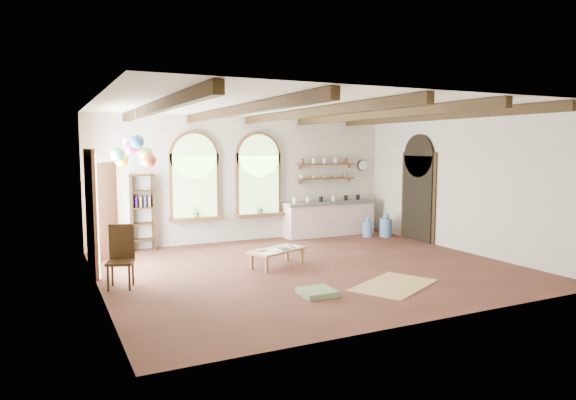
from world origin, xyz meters
TOP-DOWN VIEW (x-y plane):
  - floor at (0.00, 0.00)m, footprint 8.00×8.00m
  - ceiling_beams at (0.00, 0.00)m, footprint 6.20×6.80m
  - window_left at (-1.40, 3.43)m, footprint 1.30×0.28m
  - window_right at (0.30, 3.43)m, footprint 1.30×0.28m
  - left_doorway at (-3.95, 1.80)m, footprint 0.10×1.90m
  - right_doorway at (3.95, 1.50)m, footprint 0.10×1.30m
  - kitchen_counter at (2.30, 3.20)m, footprint 2.68×0.62m
  - wall_shelf_lower at (2.30, 3.38)m, footprint 1.70×0.24m
  - wall_shelf_upper at (2.30, 3.38)m, footprint 1.70×0.24m
  - wall_clock at (3.55, 3.45)m, footprint 0.32×0.04m
  - bookshelf at (-2.70, 3.32)m, footprint 0.53×0.32m
  - coffee_table at (-0.53, 0.44)m, footprint 1.37×1.02m
  - side_chair at (-3.64, 0.16)m, footprint 0.55×0.55m
  - floor_mat at (0.70, -1.79)m, footprint 1.88×1.61m
  - floor_cushion at (-0.80, -1.70)m, footprint 0.56×0.56m
  - water_jug_a at (3.10, 2.50)m, footprint 0.27×0.27m
  - water_jug_b at (3.56, 2.30)m, footprint 0.33×0.33m
  - balloon_cluster at (-3.12, 1.41)m, footprint 0.82×0.96m
  - table_book at (-0.98, 0.45)m, footprint 0.21×0.27m
  - tablet at (-0.41, 0.41)m, footprint 0.19×0.27m
  - potted_plant_left at (-1.40, 3.32)m, footprint 0.27×0.23m
  - potted_plant_right at (0.30, 3.32)m, footprint 0.27×0.23m
  - shelf_cup_a at (1.55, 3.38)m, footprint 0.12×0.10m
  - shelf_cup_b at (1.90, 3.38)m, footprint 0.10×0.10m
  - shelf_bowl_a at (2.25, 3.38)m, footprint 0.22×0.22m
  - shelf_bowl_b at (2.60, 3.38)m, footprint 0.20×0.20m
  - shelf_vase at (2.95, 3.38)m, footprint 0.18×0.18m

SIDE VIEW (x-z plane):
  - floor at x=0.00m, z-range 0.00..0.00m
  - floor_mat at x=0.70m, z-range 0.00..0.02m
  - floor_cushion at x=-0.80m, z-range 0.00..0.09m
  - water_jug_a at x=3.10m, z-range -0.04..0.49m
  - water_jug_b at x=3.56m, z-range -0.04..0.60m
  - coffee_table at x=-0.53m, z-range 0.14..0.49m
  - side_chair at x=-3.64m, z-range -0.23..0.86m
  - tablet at x=-0.41m, z-range 0.36..0.37m
  - table_book at x=-0.98m, z-range 0.36..0.38m
  - kitchen_counter at x=2.30m, z-range 0.01..0.95m
  - potted_plant_left at x=-1.40m, z-range 0.70..1.00m
  - potted_plant_right at x=0.30m, z-range 0.70..1.00m
  - bookshelf at x=-2.70m, z-range 0.00..1.80m
  - right_doorway at x=3.95m, z-range -0.10..2.30m
  - left_doorway at x=-3.95m, z-range -0.10..2.40m
  - wall_shelf_lower at x=2.30m, z-range 1.53..1.57m
  - shelf_bowl_a at x=2.25m, z-range 1.57..1.62m
  - shelf_bowl_b at x=2.60m, z-range 1.57..1.63m
  - shelf_cup_b at x=1.90m, z-range 1.57..1.66m
  - shelf_cup_a at x=1.55m, z-range 1.57..1.67m
  - window_left at x=-1.40m, z-range 0.53..2.73m
  - window_right at x=0.30m, z-range 0.53..2.73m
  - shelf_vase at x=2.95m, z-range 1.57..1.76m
  - wall_clock at x=3.55m, z-range 1.74..2.06m
  - wall_shelf_upper at x=2.30m, z-range 1.93..1.97m
  - balloon_cluster at x=-3.12m, z-range 1.75..2.91m
  - ceiling_beams at x=0.00m, z-range 3.01..3.19m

